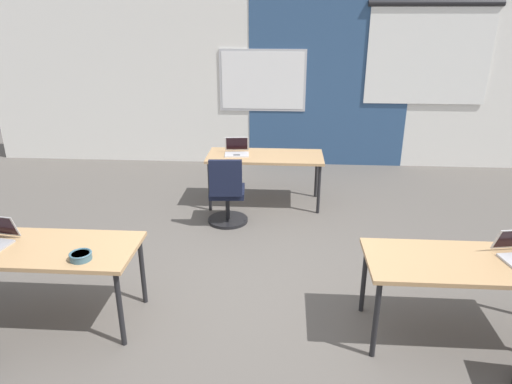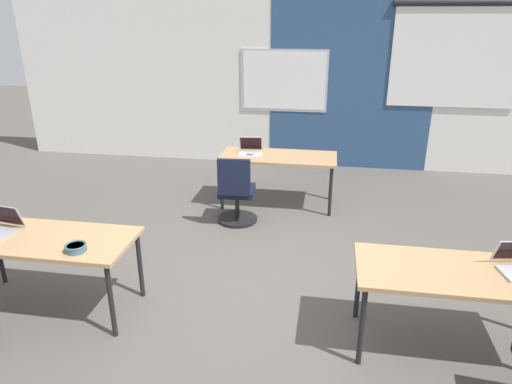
{
  "view_description": "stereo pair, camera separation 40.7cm",
  "coord_description": "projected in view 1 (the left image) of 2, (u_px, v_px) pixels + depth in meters",
  "views": [
    {
      "loc": [
        0.28,
        -3.9,
        2.55
      ],
      "look_at": [
        0.0,
        0.31,
        0.91
      ],
      "focal_mm": 32.22,
      "sensor_mm": 36.0,
      "label": 1
    },
    {
      "loc": [
        0.69,
        -3.85,
        2.55
      ],
      "look_at": [
        0.0,
        0.31,
        0.91
      ],
      "focal_mm": 32.22,
      "sensor_mm": 36.0,
      "label": 2
    }
  ],
  "objects": [
    {
      "name": "chair_far_left",
      "position": [
        227.0,
        197.0,
        5.83
      ],
      "size": [
        0.52,
        0.55,
        0.92
      ],
      "rotation": [
        0.0,
        0.0,
        3.21
      ],
      "color": "black",
      "rests_on": "ground"
    },
    {
      "name": "desk_near_right",
      "position": [
        467.0,
        267.0,
        3.66
      ],
      "size": [
        1.6,
        0.7,
        0.72
      ],
      "color": "tan",
      "rests_on": "ground"
    },
    {
      "name": "snack_bowl",
      "position": [
        81.0,
        256.0,
        3.65
      ],
      "size": [
        0.18,
        0.18,
        0.06
      ],
      "color": "#3D6070",
      "rests_on": "desk_near_left"
    },
    {
      "name": "desk_far_center",
      "position": [
        265.0,
        159.0,
        6.37
      ],
      "size": [
        1.6,
        0.7,
        0.72
      ],
      "color": "tan",
      "rests_on": "ground"
    },
    {
      "name": "laptop_far_left",
      "position": [
        237.0,
        151.0,
        6.38
      ],
      "size": [
        0.36,
        0.34,
        0.22
      ],
      "rotation": [
        0.0,
        0.0,
        0.09
      ],
      "color": "silver",
      "rests_on": "desk_far_center"
    },
    {
      "name": "back_wall_assembly",
      "position": [
        274.0,
        84.0,
        7.95
      ],
      "size": [
        10.0,
        0.27,
        2.8
      ],
      "color": "silver",
      "rests_on": "ground"
    },
    {
      "name": "desk_near_left",
      "position": [
        43.0,
        253.0,
        3.88
      ],
      "size": [
        1.6,
        0.7,
        0.72
      ],
      "color": "tan",
      "rests_on": "ground"
    },
    {
      "name": "ground_plane",
      "position": [
        254.0,
        288.0,
        4.57
      ],
      "size": [
        24.0,
        24.0,
        0.0
      ],
      "color": "#56514C"
    }
  ]
}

